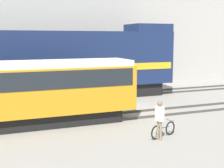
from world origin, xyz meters
The scene contains 8 objects.
ground_plane centered at (0.00, 0.00, 0.00)m, with size 120.00×120.00×0.00m, color gray.
track_near centered at (0.00, -1.98, 0.07)m, with size 60.00×1.51×0.14m.
track_far centered at (0.00, 4.49, 0.07)m, with size 60.00×1.51×0.14m.
building_backdrop centered at (0.00, 11.94, 7.71)m, with size 40.47×6.00×15.43m.
freight_locomotive centered at (-3.74, 4.49, 2.62)m, with size 19.43×3.04×5.60m.
streetcar centered at (-6.46, -1.98, 1.91)m, with size 12.24×2.54×3.34m.
bicycle centered at (-0.33, -6.03, 0.33)m, with size 1.57×0.69×0.71m.
person centered at (-0.71, -6.32, 1.08)m, with size 0.33×0.41×1.77m.
Camera 1 is at (-7.55, -18.01, 4.49)m, focal length 50.00 mm.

